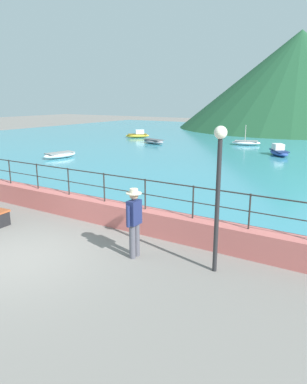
# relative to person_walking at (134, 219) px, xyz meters

# --- Properties ---
(ground_plane) EXTENTS (120.00, 120.00, 0.00)m
(ground_plane) POSITION_rel_person_walking_xyz_m (-2.28, -1.60, -0.98)
(ground_plane) COLOR slate
(promenade_wall) EXTENTS (20.00, 0.56, 0.70)m
(promenade_wall) POSITION_rel_person_walking_xyz_m (-2.28, 1.60, -0.63)
(promenade_wall) COLOR #BC605B
(promenade_wall) RESTS_ON ground
(railing) EXTENTS (18.44, 0.04, 0.90)m
(railing) POSITION_rel_person_walking_xyz_m (-2.28, 1.60, 0.34)
(railing) COLOR #282623
(railing) RESTS_ON promenade_wall
(lake_water) EXTENTS (64.00, 44.32, 0.06)m
(lake_water) POSITION_rel_person_walking_xyz_m (-2.28, 24.24, -0.95)
(lake_water) COLOR teal
(lake_water) RESTS_ON ground
(hill_main) EXTENTS (29.44, 29.44, 11.90)m
(hill_main) POSITION_rel_person_walking_xyz_m (-5.53, 43.12, 4.97)
(hill_main) COLOR #1E4C2D
(hill_main) RESTS_ON ground
(person_walking) EXTENTS (0.38, 0.57, 1.75)m
(person_walking) POSITION_rel_person_walking_xyz_m (0.00, 0.00, 0.00)
(person_walking) COLOR #4C4C56
(person_walking) RESTS_ON ground
(lamp_post) EXTENTS (0.28, 0.28, 3.28)m
(lamp_post) POSITION_rel_person_walking_xyz_m (1.98, 0.36, 1.22)
(lamp_post) COLOR #232326
(lamp_post) RESTS_ON ground
(boat_0) EXTENTS (2.46, 1.54, 0.36)m
(boat_0) POSITION_rel_person_walking_xyz_m (-11.83, 19.39, -0.72)
(boat_0) COLOR gray
(boat_0) RESTS_ON lake_water
(boat_1) EXTENTS (2.37, 2.12, 0.76)m
(boat_1) POSITION_rel_person_walking_xyz_m (-15.73, 22.63, -0.65)
(boat_1) COLOR gold
(boat_1) RESTS_ON lake_water
(boat_2) EXTENTS (1.31, 2.43, 0.36)m
(boat_2) POSITION_rel_person_walking_xyz_m (-12.84, 9.68, -0.72)
(boat_2) COLOR white
(boat_2) RESTS_ON lake_water
(boat_3) EXTENTS (2.05, 2.40, 0.76)m
(boat_3) POSITION_rel_person_walking_xyz_m (-1.15, 18.42, -0.65)
(boat_3) COLOR #2D4C9E
(boat_3) RESTS_ON lake_water
(boat_4) EXTENTS (2.47, 1.59, 1.63)m
(boat_4) POSITION_rel_person_walking_xyz_m (-4.87, 22.70, -0.72)
(boat_4) COLOR white
(boat_4) RESTS_ON lake_water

